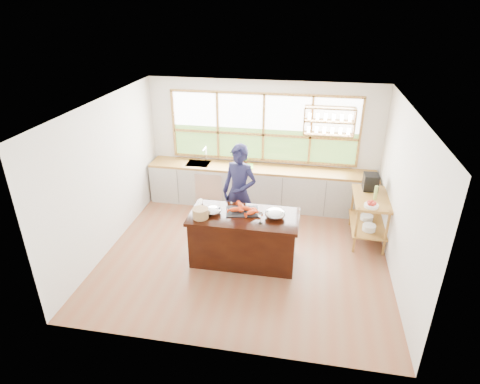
% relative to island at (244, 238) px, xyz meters
% --- Properties ---
extents(ground_plane, '(5.00, 5.00, 0.00)m').
position_rel_island_xyz_m(ground_plane, '(0.00, 0.20, -0.45)').
color(ground_plane, brown).
extents(room_shell, '(5.02, 4.52, 2.71)m').
position_rel_island_xyz_m(room_shell, '(0.02, 0.71, 1.30)').
color(room_shell, silver).
rests_on(room_shell, ground_plane).
extents(back_counter, '(4.90, 0.63, 0.90)m').
position_rel_island_xyz_m(back_counter, '(-0.02, 2.14, 0.00)').
color(back_counter, beige).
rests_on(back_counter, ground_plane).
extents(right_shelf_unit, '(0.62, 1.10, 0.90)m').
position_rel_island_xyz_m(right_shelf_unit, '(2.19, 1.09, 0.15)').
color(right_shelf_unit, olive).
rests_on(right_shelf_unit, ground_plane).
extents(island, '(1.85, 0.90, 0.90)m').
position_rel_island_xyz_m(island, '(0.00, 0.00, 0.00)').
color(island, black).
rests_on(island, ground_plane).
extents(cook, '(0.78, 0.63, 1.87)m').
position_rel_island_xyz_m(cook, '(-0.22, 0.78, 0.48)').
color(cook, '#171737').
rests_on(cook, ground_plane).
extents(potted_plant, '(0.16, 0.12, 0.29)m').
position_rel_island_xyz_m(potted_plant, '(-0.36, 2.20, 0.59)').
color(potted_plant, slate).
rests_on(potted_plant, back_counter).
extents(cutting_board, '(0.45, 0.36, 0.01)m').
position_rel_island_xyz_m(cutting_board, '(-0.37, 2.14, 0.45)').
color(cutting_board, '#6DC93A').
rests_on(cutting_board, back_counter).
extents(espresso_machine, '(0.28, 0.30, 0.31)m').
position_rel_island_xyz_m(espresso_machine, '(2.19, 1.43, 0.60)').
color(espresso_machine, black).
rests_on(espresso_machine, right_shelf_unit).
extents(wine_bottle, '(0.08, 0.08, 0.26)m').
position_rel_island_xyz_m(wine_bottle, '(2.24, 1.03, 0.57)').
color(wine_bottle, '#92AC4B').
rests_on(wine_bottle, right_shelf_unit).
extents(fruit_bowl, '(0.25, 0.25, 0.11)m').
position_rel_island_xyz_m(fruit_bowl, '(2.14, 0.70, 0.49)').
color(fruit_bowl, white).
rests_on(fruit_bowl, right_shelf_unit).
extents(slate_board, '(0.62, 0.50, 0.02)m').
position_rel_island_xyz_m(slate_board, '(-0.05, 0.12, 0.45)').
color(slate_board, black).
rests_on(slate_board, island).
extents(lobster_pile, '(0.52, 0.44, 0.08)m').
position_rel_island_xyz_m(lobster_pile, '(-0.03, 0.11, 0.50)').
color(lobster_pile, '#CE4006').
rests_on(lobster_pile, slate_board).
extents(mixing_bowl_left, '(0.28, 0.28, 0.13)m').
position_rel_island_xyz_m(mixing_bowl_left, '(-0.53, -0.03, 0.51)').
color(mixing_bowl_left, silver).
rests_on(mixing_bowl_left, island).
extents(mixing_bowl_right, '(0.34, 0.34, 0.17)m').
position_rel_island_xyz_m(mixing_bowl_right, '(0.52, 0.02, 0.52)').
color(mixing_bowl_right, silver).
rests_on(mixing_bowl_right, island).
extents(wine_glass, '(0.08, 0.08, 0.22)m').
position_rel_island_xyz_m(wine_glass, '(0.31, -0.22, 0.61)').
color(wine_glass, white).
rests_on(wine_glass, island).
extents(wicker_basket, '(0.27, 0.27, 0.17)m').
position_rel_island_xyz_m(wicker_basket, '(-0.70, -0.21, 0.53)').
color(wicker_basket, tan).
rests_on(wicker_basket, island).
extents(parchment_roll, '(0.11, 0.31, 0.08)m').
position_rel_island_xyz_m(parchment_roll, '(-0.82, 0.18, 0.49)').
color(parchment_roll, white).
rests_on(parchment_roll, island).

